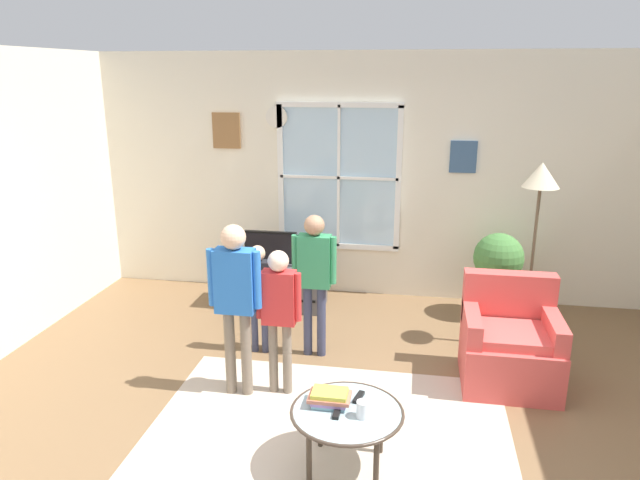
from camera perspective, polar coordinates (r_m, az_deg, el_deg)
The scene contains 17 objects.
ground_plane at distance 4.32m, azimuth 1.42°, elevation -19.24°, with size 6.88×6.35×0.02m, color brown.
back_wall at distance 6.54m, azimuth 5.15°, elevation 6.17°, with size 6.28×0.17×2.72m.
area_rug at distance 4.24m, azimuth 0.40°, elevation -19.81°, with size 2.59×2.28×0.01m, color #C6B29E.
tv_stand at distance 6.42m, azimuth -4.78°, elevation -4.44°, with size 1.17×0.46×0.47m.
television at distance 6.28m, azimuth -4.88°, elevation -0.74°, with size 0.57×0.08×0.38m.
armchair at distance 5.10m, azimuth 18.14°, elevation -9.80°, with size 0.76×0.74×0.87m.
coffee_table at distance 3.84m, azimuth 2.67°, elevation -16.79°, with size 0.73×0.73×0.44m.
book_stack at distance 3.86m, azimuth 0.89°, elevation -15.26°, with size 0.27×0.18×0.10m.
cup at distance 3.75m, azimuth 4.25°, elevation -16.29°, with size 0.08×0.08×0.11m, color white.
remote_near_books at distance 3.79m, azimuth 1.69°, elevation -16.58°, with size 0.04×0.14×0.02m, color black.
remote_near_cup at distance 3.95m, azimuth 3.83°, elevation -15.17°, with size 0.04×0.14×0.02m, color black.
person_red_shirt at distance 4.53m, azimuth -4.04°, elevation -6.47°, with size 0.36×0.16×1.20m.
person_black_shirt at distance 5.24m, azimuth -6.08°, elevation -4.57°, with size 0.31×0.14×1.03m.
person_blue_shirt at distance 4.51m, azimuth -8.32°, elevation -4.97°, with size 0.42×0.19×1.40m.
person_green_shirt at distance 5.10m, azimuth -0.55°, elevation -2.91°, with size 0.40×0.18×1.32m.
potted_plant_by_window at distance 6.27m, azimuth 17.13°, elevation -2.03°, with size 0.51×0.51×0.91m.
floor_lamp at distance 5.44m, azimuth 20.78°, elevation 4.22°, with size 0.32×0.32×1.75m.
Camera 1 is at (0.50, -3.48, 2.50)m, focal length 32.53 mm.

